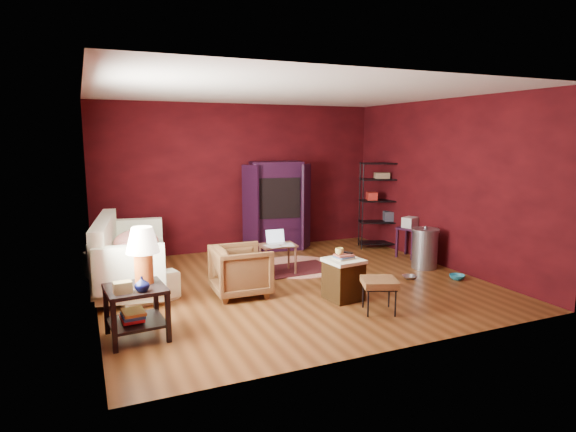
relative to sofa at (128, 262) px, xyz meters
The scene contains 18 objects.
room 2.60m from the sofa, 20.40° to the right, with size 5.54×5.04×2.84m.
sofa is the anchor object (origin of this frame).
armchair 1.72m from the sofa, 35.41° to the right, with size 0.74×0.69×0.76m, color black.
pet_bowl_steel 4.25m from the sofa, 18.07° to the right, with size 0.22×0.05×0.22m, color #BABEC2.
pet_bowl_turquoise 4.98m from the sofa, 19.11° to the right, with size 0.24×0.07×0.24m, color teal.
vase 2.15m from the sofa, 90.91° to the right, with size 0.16×0.16×0.16m, color #0B0F3B.
mug 3.09m from the sofa, 33.80° to the right, with size 0.11×0.09×0.11m, color #EFE675.
side_table 1.91m from the sofa, 90.89° to the right, with size 0.66×0.66×1.21m.
sofa_cushions 0.09m from the sofa, 76.15° to the right, with size 1.20×2.35×0.94m.
hamper 3.14m from the sofa, 33.44° to the right, with size 0.51×0.51×0.64m.
footstool 3.63m from the sofa, 39.90° to the right, with size 0.54×0.54×0.43m.
rug_round 2.78m from the sofa, ahead, with size 1.63×1.63×0.01m.
rug_oriental 2.68m from the sofa, ahead, with size 1.18×0.82×0.01m.
laptop_desk 2.28m from the sofa, ahead, with size 0.59×0.47×0.70m.
tv_armoire 3.26m from the sofa, 25.53° to the left, with size 1.33×0.84×1.71m.
wire_shelving 4.95m from the sofa, ahead, with size 0.90×0.63×1.69m.
small_stand 4.89m from the sofa, ahead, with size 0.48×0.48×0.74m.
trash_can 4.75m from the sofa, 10.75° to the right, with size 0.54×0.54×0.72m.
Camera 1 is at (-2.84, -6.35, 2.17)m, focal length 30.00 mm.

